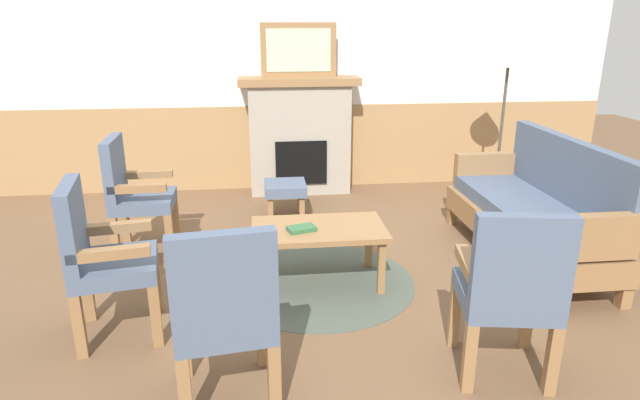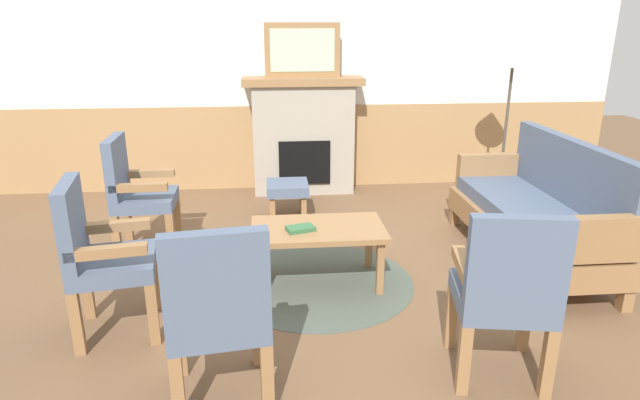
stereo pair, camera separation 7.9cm
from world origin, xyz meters
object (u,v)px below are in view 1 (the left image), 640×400
Objects in this scene: armchair_near_fireplace at (101,254)px; armchair_front_center at (511,287)px; armchair_front_left at (224,309)px; footstool at (285,190)px; armchair_by_window_left at (133,191)px; floor_lamp_by_couch at (508,64)px; framed_picture at (299,50)px; book_on_table at (301,229)px; couch at (534,212)px; coffee_table at (319,234)px; fireplace at (300,135)px.

armchair_front_center is at bearing -16.82° from armchair_near_fireplace.
armchair_front_left is 1.46m from armchair_front_center.
footstool is 2.73m from armchair_front_left.
armchair_by_window_left is at bearing 140.02° from armchair_front_center.
armchair_by_window_left is at bearing 93.43° from armchair_near_fireplace.
armchair_by_window_left is 0.58× the size of floor_lamp_by_couch.
armchair_by_window_left is 3.00m from armchair_front_center.
armchair_front_center is (2.22, -0.67, 0.00)m from armchair_near_fireplace.
floor_lamp_by_couch is (2.02, -0.68, -0.11)m from framed_picture.
book_on_table reaches higher than footstool.
armchair_by_window_left is (-3.20, 0.47, 0.14)m from couch.
armchair_by_window_left reaches higher than footstool.
couch and armchair_front_center have the same top height.
couch is 4.50× the size of footstool.
coffee_table is 0.98× the size of armchair_front_center.
armchair_by_window_left is (-1.30, 0.77, 0.08)m from book_on_table.
framed_picture is at bearing 130.18° from couch.
framed_picture is 2.13m from floor_lamp_by_couch.
fireplace is at bearing 161.28° from floor_lamp_by_couch.
framed_picture is 0.82× the size of armchair_near_fireplace.
couch is 2.81m from armchair_front_left.
armchair_front_center reaches higher than coffee_table.
footstool is (-0.21, -0.87, -1.28)m from framed_picture.
armchair_near_fireplace is 1.05m from armchair_front_left.
armchair_front_center is 3.19m from floor_lamp_by_couch.
book_on_table is 0.20× the size of armchair_front_center.
couch is at bearing -8.39° from armchair_by_window_left.
book_on_table is 1.53m from armchair_front_center.
armchair_front_center is (-0.90, -1.46, 0.14)m from couch.
footstool is at bearing -175.21° from floor_lamp_by_couch.
coffee_table is 0.16m from book_on_table.
fireplace is 1.33× the size of armchair_by_window_left.
armchair_near_fireplace is at bearing -116.39° from fireplace.
fireplace is 1.35× the size of coffee_table.
armchair_front_center is at bearing -121.67° from couch.
floor_lamp_by_couch is at bearing -18.72° from fireplace.
book_on_table is at bearing -30.58° from armchair_by_window_left.
floor_lamp_by_couch is at bearing 77.69° from couch.
fireplace is at bearing 46.72° from armchair_by_window_left.
armchair_by_window_left is 3.71m from floor_lamp_by_couch.
couch is 1.84× the size of armchair_near_fireplace.
armchair_front_center is (0.82, -3.49, -1.02)m from framed_picture.
coffee_table is 4.96× the size of book_on_table.
armchair_front_center is 0.58× the size of floor_lamp_by_couch.
armchair_near_fireplace is 1.00× the size of armchair_by_window_left.
armchair_front_left is 1.00× the size of armchair_front_center.
fireplace reaches higher than armchair_front_left.
book_on_table is at bearing -155.27° from coffee_table.
book_on_table is 0.20× the size of armchair_near_fireplace.
armchair_front_left and armchair_front_center have the same top height.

